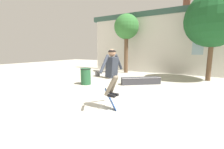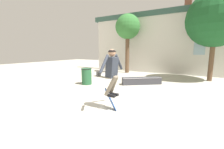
{
  "view_description": "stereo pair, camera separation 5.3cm",
  "coord_description": "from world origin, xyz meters",
  "px_view_note": "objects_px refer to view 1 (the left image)",
  "views": [
    {
      "loc": [
        2.24,
        -3.62,
        1.76
      ],
      "look_at": [
        0.09,
        0.15,
        1.07
      ],
      "focal_mm": 24.0,
      "sensor_mm": 36.0,
      "label": 1
    },
    {
      "loc": [
        2.29,
        -3.6,
        1.76
      ],
      "look_at": [
        0.09,
        0.15,
        1.07
      ],
      "focal_mm": 24.0,
      "sensor_mm": 36.0,
      "label": 2
    }
  ],
  "objects_px": {
    "tree_left": "(126,28)",
    "skater": "(112,69)",
    "trash_bin": "(86,76)",
    "skateboard_flipping": "(110,100)",
    "park_bench": "(104,72)",
    "skate_ledge": "(141,81)",
    "tree_right": "(214,19)"
  },
  "relations": [
    {
      "from": "trash_bin",
      "to": "skateboard_flipping",
      "type": "bearing_deg",
      "value": -38.62
    },
    {
      "from": "park_bench",
      "to": "skater",
      "type": "height_order",
      "value": "skater"
    },
    {
      "from": "tree_left",
      "to": "skateboard_flipping",
      "type": "relative_size",
      "value": 6.48
    },
    {
      "from": "trash_bin",
      "to": "skateboard_flipping",
      "type": "distance_m",
      "value": 3.63
    },
    {
      "from": "skate_ledge",
      "to": "skateboard_flipping",
      "type": "distance_m",
      "value": 3.75
    },
    {
      "from": "park_bench",
      "to": "trash_bin",
      "type": "xyz_separation_m",
      "value": [
        0.32,
        -2.28,
        0.11
      ]
    },
    {
      "from": "trash_bin",
      "to": "skater",
      "type": "bearing_deg",
      "value": -38.36
    },
    {
      "from": "skate_ledge",
      "to": "skater",
      "type": "xyz_separation_m",
      "value": [
        0.39,
        -3.78,
        1.06
      ]
    },
    {
      "from": "skate_ledge",
      "to": "skateboard_flipping",
      "type": "relative_size",
      "value": 2.65
    },
    {
      "from": "skate_ledge",
      "to": "skater",
      "type": "bearing_deg",
      "value": -121.99
    },
    {
      "from": "skater",
      "to": "skateboard_flipping",
      "type": "bearing_deg",
      "value": 155.07
    },
    {
      "from": "tree_right",
      "to": "skater",
      "type": "height_order",
      "value": "tree_right"
    },
    {
      "from": "tree_right",
      "to": "skateboard_flipping",
      "type": "bearing_deg",
      "value": -113.2
    },
    {
      "from": "tree_left",
      "to": "skater",
      "type": "height_order",
      "value": "tree_left"
    },
    {
      "from": "park_bench",
      "to": "trash_bin",
      "type": "bearing_deg",
      "value": -66.8
    },
    {
      "from": "trash_bin",
      "to": "skate_ledge",
      "type": "bearing_deg",
      "value": 30.22
    },
    {
      "from": "tree_right",
      "to": "skateboard_flipping",
      "type": "xyz_separation_m",
      "value": [
        -2.86,
        -6.67,
        -3.23
      ]
    },
    {
      "from": "trash_bin",
      "to": "tree_left",
      "type": "bearing_deg",
      "value": 89.7
    },
    {
      "from": "skater",
      "to": "skateboard_flipping",
      "type": "distance_m",
      "value": 0.97
    },
    {
      "from": "skater",
      "to": "skateboard_flipping",
      "type": "relative_size",
      "value": 1.96
    },
    {
      "from": "park_bench",
      "to": "skate_ledge",
      "type": "bearing_deg",
      "value": -0.64
    },
    {
      "from": "skate_ledge",
      "to": "skateboard_flipping",
      "type": "height_order",
      "value": "skateboard_flipping"
    },
    {
      "from": "skater",
      "to": "skate_ledge",
      "type": "bearing_deg",
      "value": 98.93
    },
    {
      "from": "skate_ledge",
      "to": "trash_bin",
      "type": "xyz_separation_m",
      "value": [
        -2.53,
        -1.47,
        0.26
      ]
    },
    {
      "from": "tree_right",
      "to": "tree_left",
      "type": "bearing_deg",
      "value": 173.46
    },
    {
      "from": "park_bench",
      "to": "tree_left",
      "type": "bearing_deg",
      "value": 98.05
    },
    {
      "from": "park_bench",
      "to": "skater",
      "type": "distance_m",
      "value": 5.68
    },
    {
      "from": "tree_right",
      "to": "skateboard_flipping",
      "type": "distance_m",
      "value": 7.94
    },
    {
      "from": "skateboard_flipping",
      "to": "skater",
      "type": "bearing_deg",
      "value": -12.04
    },
    {
      "from": "trash_bin",
      "to": "skateboard_flipping",
      "type": "relative_size",
      "value": 1.21
    },
    {
      "from": "park_bench",
      "to": "trash_bin",
      "type": "distance_m",
      "value": 2.3
    },
    {
      "from": "park_bench",
      "to": "tree_right",
      "type": "bearing_deg",
      "value": 34.64
    }
  ]
}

